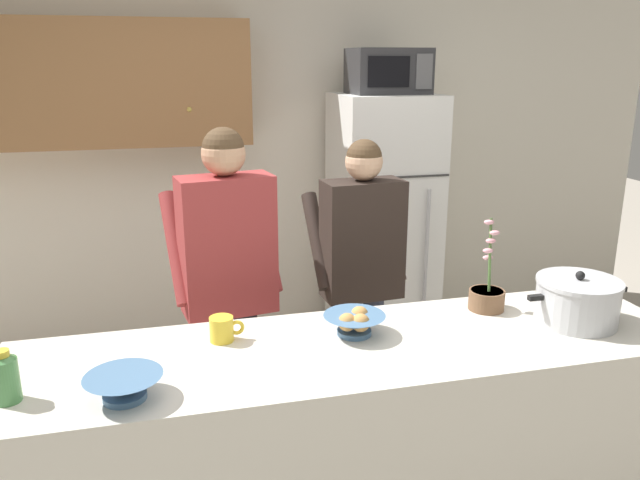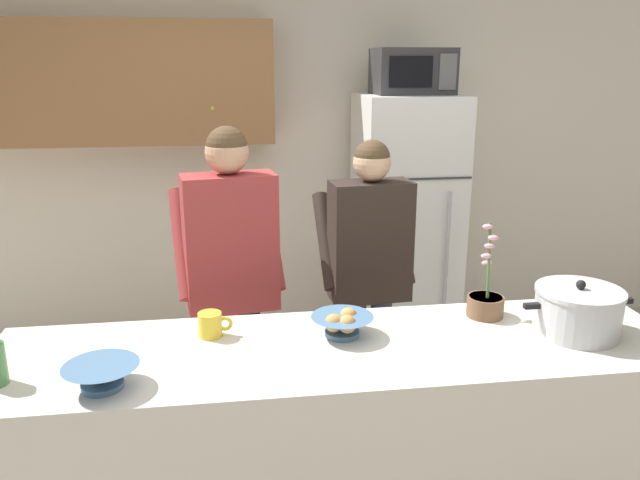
{
  "view_description": "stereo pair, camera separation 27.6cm",
  "coord_description": "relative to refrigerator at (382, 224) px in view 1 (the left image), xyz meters",
  "views": [
    {
      "loc": [
        -0.64,
        -2.02,
        1.94
      ],
      "look_at": [
        0.0,
        0.55,
        1.17
      ],
      "focal_mm": 35.01,
      "sensor_mm": 36.0,
      "label": 1
    },
    {
      "loc": [
        -0.37,
        -2.08,
        1.94
      ],
      "look_at": [
        0.0,
        0.55,
        1.17
      ],
      "focal_mm": 35.01,
      "sensor_mm": 36.0,
      "label": 2
    }
  ],
  "objects": [
    {
      "name": "kitchen_island",
      "position": [
        -0.76,
        -1.85,
        -0.4
      ],
      "size": [
        2.57,
        0.68,
        0.92
      ],
      "primitive_type": "cube",
      "color": "silver",
      "rests_on": "ground"
    },
    {
      "name": "microwave",
      "position": [
        0.0,
        -0.02,
        1.0
      ],
      "size": [
        0.48,
        0.37,
        0.28
      ],
      "color": "#2D2D30",
      "rests_on": "refrigerator"
    },
    {
      "name": "refrigerator",
      "position": [
        0.0,
        0.0,
        0.0
      ],
      "size": [
        0.64,
        0.68,
        1.73
      ],
      "color": "white",
      "rests_on": "ground"
    },
    {
      "name": "bottle_near_edge",
      "position": [
        -1.93,
        -1.97,
        0.14
      ],
      "size": [
        0.08,
        0.08,
        0.17
      ],
      "color": "#4C8C4C",
      "rests_on": "kitchen_island"
    },
    {
      "name": "cooking_pot",
      "position": [
        0.16,
        -1.87,
        0.15
      ],
      "size": [
        0.44,
        0.33,
        0.22
      ],
      "color": "silver",
      "rests_on": "kitchen_island"
    },
    {
      "name": "empty_bowl",
      "position": [
        -1.58,
        -2.05,
        0.1
      ],
      "size": [
        0.24,
        0.24,
        0.08
      ],
      "color": "#4C7299",
      "rests_on": "kitchen_island"
    },
    {
      "name": "back_wall_unit",
      "position": [
        -1.04,
        0.4,
        0.55
      ],
      "size": [
        6.0,
        0.48,
        2.6
      ],
      "color": "silver",
      "rests_on": "ground"
    },
    {
      "name": "bread_bowl",
      "position": [
        -0.74,
        -1.77,
        0.11
      ],
      "size": [
        0.24,
        0.24,
        0.1
      ],
      "color": "#4C7299",
      "rests_on": "kitchen_island"
    },
    {
      "name": "person_by_sink",
      "position": [
        -0.47,
        -0.99,
        0.11
      ],
      "size": [
        0.51,
        0.43,
        1.57
      ],
      "color": "#33384C",
      "rests_on": "ground"
    },
    {
      "name": "person_near_pot",
      "position": [
        -1.16,
        -1.13,
        0.17
      ],
      "size": [
        0.55,
        0.48,
        1.66
      ],
      "color": "black",
      "rests_on": "ground"
    },
    {
      "name": "coffee_mug",
      "position": [
        -1.24,
        -1.7,
        0.1
      ],
      "size": [
        0.13,
        0.09,
        0.1
      ],
      "color": "yellow",
      "rests_on": "kitchen_island"
    },
    {
      "name": "potted_orchid",
      "position": [
        -0.13,
        -1.66,
        0.12
      ],
      "size": [
        0.15,
        0.15,
        0.39
      ],
      "color": "brown",
      "rests_on": "kitchen_island"
    }
  ]
}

